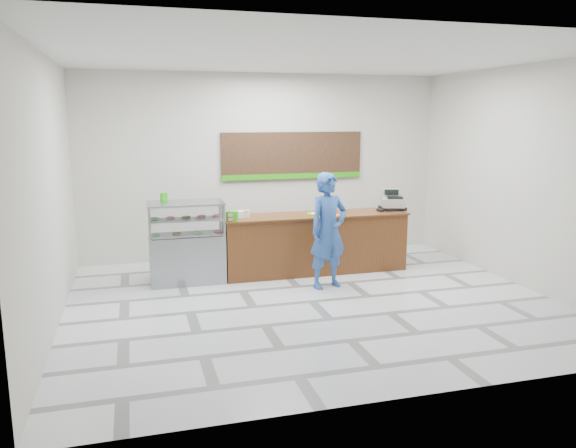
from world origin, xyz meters
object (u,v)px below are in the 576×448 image
object	(u,v)px
sales_counter	(315,243)
cash_register	(392,202)
customer	(328,231)
serving_tray	(317,214)
display_case	(186,242)

from	to	relation	value
sales_counter	cash_register	xyz separation A→B (m)	(1.50, 0.08, 0.65)
sales_counter	customer	bearing A→B (deg)	-95.27
cash_register	customer	bearing A→B (deg)	-129.68
customer	sales_counter	bearing A→B (deg)	70.11
serving_tray	customer	xyz separation A→B (m)	(-0.11, -0.88, -0.12)
cash_register	serving_tray	distance (m)	1.49
serving_tray	customer	world-z (taller)	customer
sales_counter	customer	size ratio (longest dim) A/B	1.77
serving_tray	customer	bearing A→B (deg)	-85.84
sales_counter	serving_tray	xyz separation A→B (m)	(0.02, -0.03, 0.52)
customer	cash_register	bearing A→B (deg)	17.43
cash_register	customer	distance (m)	1.89
sales_counter	display_case	world-z (taller)	display_case
display_case	customer	size ratio (longest dim) A/B	0.72
sales_counter	display_case	bearing A→B (deg)	-180.00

